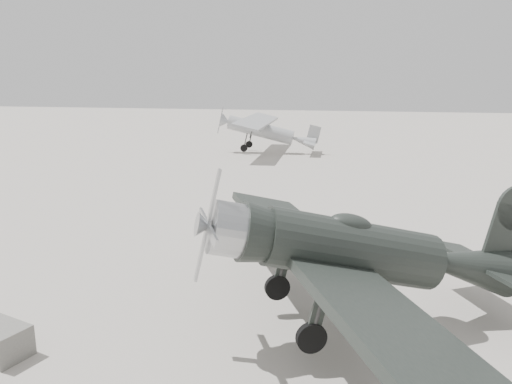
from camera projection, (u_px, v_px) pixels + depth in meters
ground at (273, 258)px, 17.81m from camera, size 160.00×160.00×0.00m
lowwing_monoplane at (366, 253)px, 12.25m from camera, size 9.32×11.88×3.95m
highwing_monoplane at (265, 128)px, 41.91m from camera, size 8.47×11.90×3.39m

